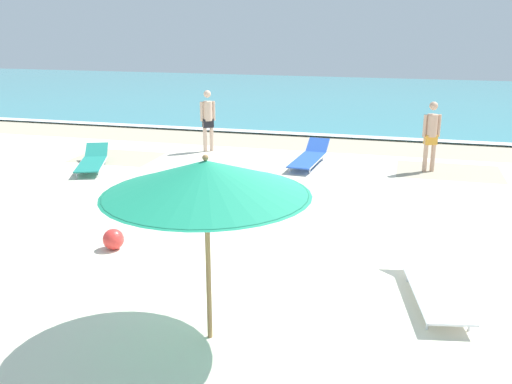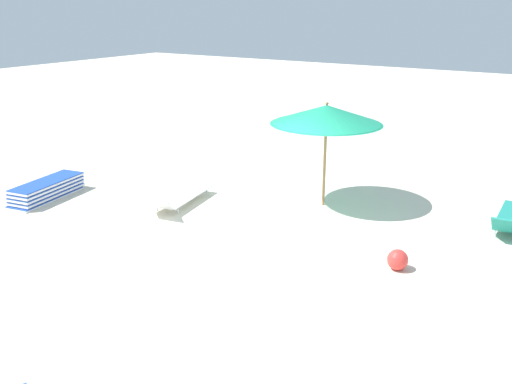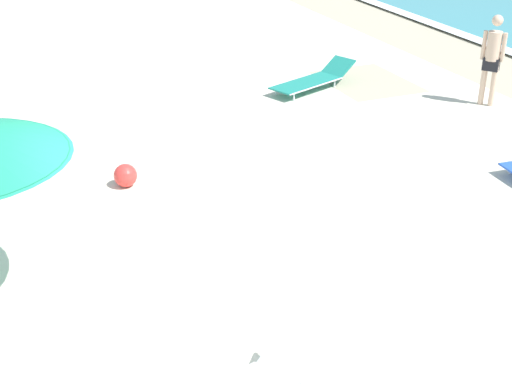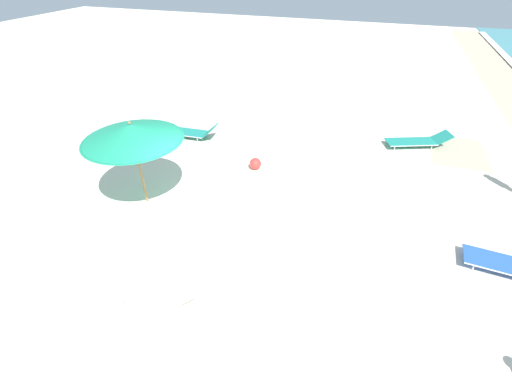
{
  "view_description": "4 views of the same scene",
  "coord_description": "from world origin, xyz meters",
  "px_view_note": "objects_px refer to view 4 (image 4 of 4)",
  "views": [
    {
      "loc": [
        1.71,
        -7.9,
        3.7
      ],
      "look_at": [
        -0.53,
        0.57,
        1.03
      ],
      "focal_mm": 40.0,
      "sensor_mm": 36.0,
      "label": 1
    },
    {
      "loc": [
        -5.58,
        8.57,
        4.24
      ],
      "look_at": [
        -0.49,
        0.73,
        1.12
      ],
      "focal_mm": 40.0,
      "sensor_mm": 36.0,
      "label": 2
    },
    {
      "loc": [
        6.81,
        -1.83,
        4.67
      ],
      "look_at": [
        -0.56,
        1.23,
        0.73
      ],
      "focal_mm": 50.0,
      "sensor_mm": 36.0,
      "label": 3
    },
    {
      "loc": [
        5.57,
        2.95,
        5.51
      ],
      "look_at": [
        -0.39,
        0.92,
        1.0
      ],
      "focal_mm": 24.0,
      "sensor_mm": 36.0,
      "label": 4
    }
  ],
  "objects_px": {
    "sun_lounger_near_water_left": "(187,131)",
    "beach_ball": "(255,164)",
    "sun_lounger_near_water_right": "(149,289)",
    "beach_umbrella": "(132,132)",
    "sun_lounger_under_umbrella": "(418,141)"
  },
  "relations": [
    {
      "from": "sun_lounger_near_water_left",
      "to": "sun_lounger_near_water_right",
      "type": "height_order",
      "value": "sun_lounger_near_water_right"
    },
    {
      "from": "sun_lounger_near_water_right",
      "to": "beach_ball",
      "type": "xyz_separation_m",
      "value": [
        -5.11,
        0.4,
        -0.04
      ]
    },
    {
      "from": "sun_lounger_under_umbrella",
      "to": "sun_lounger_near_water_right",
      "type": "distance_m",
      "value": 9.71
    },
    {
      "from": "sun_lounger_near_water_left",
      "to": "beach_ball",
      "type": "bearing_deg",
      "value": 64.0
    },
    {
      "from": "sun_lounger_near_water_left",
      "to": "beach_ball",
      "type": "height_order",
      "value": "sun_lounger_near_water_left"
    },
    {
      "from": "beach_umbrella",
      "to": "beach_ball",
      "type": "distance_m",
      "value": 3.78
    },
    {
      "from": "beach_umbrella",
      "to": "sun_lounger_near_water_right",
      "type": "bearing_deg",
      "value": 34.33
    },
    {
      "from": "beach_umbrella",
      "to": "beach_ball",
      "type": "relative_size",
      "value": 6.74
    },
    {
      "from": "sun_lounger_near_water_right",
      "to": "sun_lounger_near_water_left",
      "type": "bearing_deg",
      "value": -168.58
    },
    {
      "from": "sun_lounger_under_umbrella",
      "to": "sun_lounger_near_water_right",
      "type": "xyz_separation_m",
      "value": [
        8.25,
        -5.12,
        0.01
      ]
    },
    {
      "from": "sun_lounger_under_umbrella",
      "to": "sun_lounger_near_water_right",
      "type": "bearing_deg",
      "value": -53.65
    },
    {
      "from": "sun_lounger_under_umbrella",
      "to": "sun_lounger_near_water_left",
      "type": "height_order",
      "value": "sun_lounger_near_water_left"
    },
    {
      "from": "sun_lounger_under_umbrella",
      "to": "sun_lounger_near_water_left",
      "type": "distance_m",
      "value": 7.94
    },
    {
      "from": "sun_lounger_near_water_right",
      "to": "beach_ball",
      "type": "height_order",
      "value": "sun_lounger_near_water_right"
    },
    {
      "from": "sun_lounger_near_water_right",
      "to": "beach_ball",
      "type": "relative_size",
      "value": 6.28
    }
  ]
}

